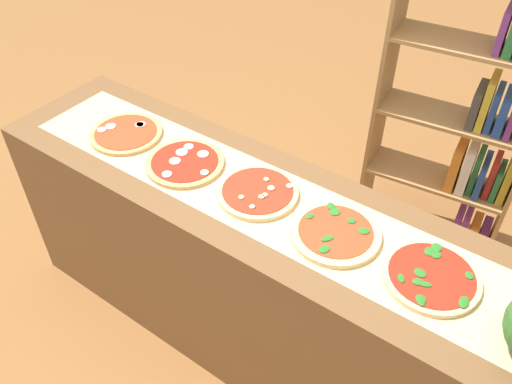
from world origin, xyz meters
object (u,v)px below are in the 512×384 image
Objects in this scene: pizza_mushroom_2 at (258,192)px; pizza_spinach_4 at (431,277)px; pizza_mozzarella_0 at (126,133)px; bookshelf at (476,126)px; pizza_spinach_3 at (335,233)px; pizza_mozzarella_1 at (185,163)px.

pizza_mushroom_2 reaches higher than pizza_spinach_4.
bookshelf is (1.15, 1.16, -0.15)m from pizza_mozzarella_0.
pizza_spinach_3 is at bearing -0.13° from pizza_mozzarella_0.
bookshelf is at bearing 83.04° from pizza_spinach_3.
pizza_mozzarella_0 is at bearing -179.90° from pizza_spinach_4.
pizza_spinach_3 is 0.20× the size of bookshelf.
pizza_mushroom_2 is 0.99× the size of pizza_spinach_4.
pizza_spinach_3 reaches higher than pizza_mozzarella_0.
pizza_mushroom_2 is (0.67, 0.01, 0.00)m from pizza_mozzarella_0.
pizza_mushroom_2 reaches higher than pizza_mozzarella_0.
pizza_spinach_4 is (0.34, 0.00, -0.00)m from pizza_spinach_3.
pizza_mozzarella_0 is at bearing -134.87° from bookshelf.
pizza_mushroom_2 is 0.34m from pizza_spinach_3.
pizza_mushroom_2 is 1.25m from bookshelf.
pizza_mozzarella_1 is at bearing -176.25° from pizza_mushroom_2.
bookshelf reaches higher than pizza_spinach_3.
pizza_spinach_3 is (0.34, -0.02, 0.00)m from pizza_mushroom_2.
pizza_mushroom_2 reaches higher than pizza_mozzarella_1.
pizza_mushroom_2 is 0.98× the size of pizza_spinach_3.
pizza_spinach_3 is 1.18m from bookshelf.
bookshelf reaches higher than pizza_mozzarella_1.
pizza_mozzarella_0 and pizza_mozzarella_1 have the same top height.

